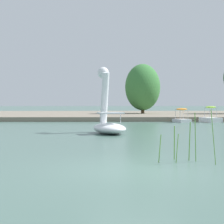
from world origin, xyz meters
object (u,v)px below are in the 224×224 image
Objects in this scene: pedal_boat_orange at (182,117)px; tree_willow_overhanging at (143,87)px; pedal_boat_lime at (211,118)px; swan_boat at (108,119)px.

pedal_boat_orange is 14.25m from tree_willow_overhanging.
pedal_boat_lime is (2.68, -0.02, -0.07)m from pedal_boat_orange.
pedal_boat_lime is 0.34× the size of tree_willow_overhanging.
pedal_boat_lime reaches higher than pedal_boat_orange.
pedal_boat_orange is at bearing 179.67° from pedal_boat_lime.
swan_boat is 0.59× the size of tree_willow_overhanging.
swan_boat is 1.73× the size of pedal_boat_lime.
swan_boat reaches higher than pedal_boat_lime.
swan_boat is at bearing -128.36° from pedal_boat_lime.
tree_willow_overhanging reaches higher than pedal_boat_orange.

